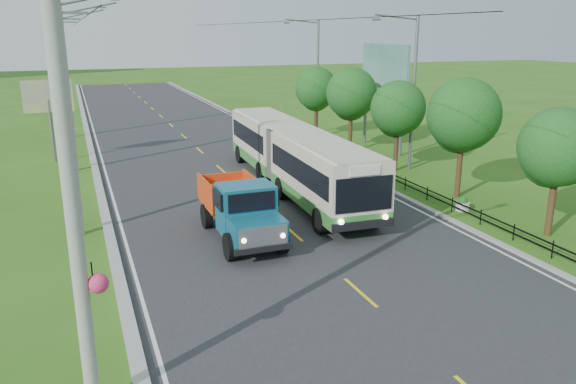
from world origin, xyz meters
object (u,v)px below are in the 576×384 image
tree_fourth (397,111)px  tree_back (316,91)px  tree_fifth (351,96)px  planter_far (322,143)px  tree_second (557,151)px  billboard_right (384,73)px  pole_near (69,112)px  tree_third (462,118)px  pole_mid (67,85)px  streetlight_mid (411,88)px  streetlight_far (316,73)px  planter_mid (378,167)px  bus (294,154)px  pole_nearest (74,197)px  planter_near (463,205)px  billboard_left (48,102)px  pole_far (67,72)px  dump_truck (240,205)px

tree_fourth → tree_back: 12.00m
tree_fifth → planter_far: tree_fifth is taller
tree_second → billboard_right: billboard_right is taller
pole_near → planter_far: (16.86, 13.00, -4.81)m
tree_third → pole_mid: bearing=144.6°
tree_back → streetlight_mid: size_ratio=0.61×
pole_mid → billboard_right: bearing=-2.8°
tree_third → streetlight_far: size_ratio=0.66×
planter_mid → bus: size_ratio=0.04×
pole_mid → tree_back: pole_mid is taller
planter_far → billboard_right: size_ratio=0.09×
pole_nearest → tree_back: 34.33m
streetlight_mid → planter_mid: size_ratio=13.54×
bus → streetlight_far: bearing=65.1°
tree_fourth → pole_mid: bearing=159.3°
planter_near → planter_far: same height
pole_mid → bus: 14.23m
tree_back → bus: (-7.32, -13.86, -1.71)m
pole_near → planter_mid: (16.86, 5.00, -4.81)m
tree_fifth → planter_far: 4.21m
pole_nearest → tree_fifth: (18.10, 23.14, -1.08)m
pole_near → tree_second: size_ratio=1.89×
tree_back → billboard_left: 19.48m
streetlight_far → billboard_right: bearing=-78.3°
pole_near → billboard_right: bearing=28.1°
pole_far → streetlight_mid: pole_far is taller
streetlight_far → planter_far: bearing=-108.8°
dump_truck → tree_third: bearing=9.4°
pole_mid → streetlight_far: size_ratio=1.10×
streetlight_far → bus: bearing=-117.3°
tree_fifth → streetlight_far: 7.97m
streetlight_mid → dump_truck: (-12.84, -7.84, -3.50)m
billboard_left → tree_fifth: bearing=-11.3°
pole_mid → dump_truck: 16.45m
dump_truck → tree_second: bearing=-18.4°
pole_near → tree_back: (18.12, 17.14, -1.44)m
pole_near → tree_fourth: bearing=15.8°
tree_fourth → dump_truck: 14.62m
billboard_right → tree_third: bearing=-101.6°
tree_second → streetlight_mid: bearing=86.2°
streetlight_mid → planter_mid: streetlight_mid is taller
tree_second → pole_far: bearing=120.4°
pole_nearest → streetlight_mid: 25.41m
streetlight_far → bus: (-8.10, -15.72, -2.96)m
tree_fourth → pole_nearest: bearing=-136.6°
planter_far → dump_truck: 19.20m
streetlight_mid → tree_third: bearing=-97.6°
planter_near → bus: (-6.06, 6.28, 1.65)m
tree_second → planter_far: tree_second is taller
pole_mid → streetlight_far: (18.90, 7.00, -0.19)m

